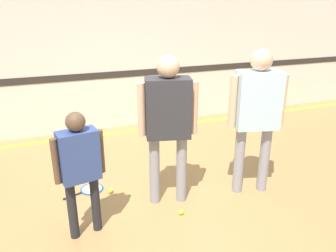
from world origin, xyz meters
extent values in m
plane|color=#A87F4C|center=(0.00, 0.00, 0.00)|extent=(16.00, 16.00, 0.00)
cube|color=silver|center=(0.00, 2.98, 1.60)|extent=(16.00, 0.06, 3.20)
cube|color=#2D2823|center=(0.00, 2.95, 1.02)|extent=(16.00, 0.01, 0.12)
cube|color=yellow|center=(0.00, 2.62, 0.00)|extent=(14.40, 0.10, 0.01)
cylinder|color=gray|center=(-0.09, 0.22, 0.42)|extent=(0.12, 0.12, 0.84)
cylinder|color=gray|center=(0.21, 0.15, 0.42)|extent=(0.12, 0.12, 0.84)
cube|color=#2D2D33|center=(0.06, 0.19, 1.17)|extent=(0.54, 0.38, 0.67)
sphere|color=#DBAD89|center=(0.06, 0.19, 1.63)|extent=(0.25, 0.25, 0.25)
cylinder|color=#DBAD89|center=(-0.22, 0.26, 1.16)|extent=(0.09, 0.09, 0.60)
cylinder|color=#DBAD89|center=(0.34, 0.11, 1.16)|extent=(0.09, 0.09, 0.60)
cylinder|color=#232328|center=(-1.06, -0.10, 0.32)|extent=(0.09, 0.09, 0.63)
cylinder|color=#232328|center=(-0.83, -0.06, 0.32)|extent=(0.09, 0.09, 0.63)
cube|color=#334784|center=(-0.95, -0.08, 0.88)|extent=(0.40, 0.27, 0.50)
sphere|color=brown|center=(-0.95, -0.08, 1.23)|extent=(0.18, 0.18, 0.18)
cylinder|color=brown|center=(-1.16, -0.12, 0.88)|extent=(0.07, 0.07, 0.45)
cylinder|color=brown|center=(-0.73, -0.04, 0.88)|extent=(0.07, 0.07, 0.45)
cylinder|color=gray|center=(1.27, 0.00, 0.43)|extent=(0.13, 0.13, 0.86)
cylinder|color=gray|center=(0.96, 0.08, 0.43)|extent=(0.13, 0.13, 0.86)
cube|color=silver|center=(1.12, 0.04, 1.20)|extent=(0.55, 0.39, 0.68)
sphere|color=#DBAD89|center=(1.12, 0.04, 1.66)|extent=(0.25, 0.25, 0.25)
cylinder|color=#DBAD89|center=(1.40, -0.04, 1.19)|extent=(0.09, 0.09, 0.61)
cylinder|color=#DBAD89|center=(0.83, 0.11, 1.19)|extent=(0.09, 0.09, 0.61)
torus|color=blue|center=(-0.77, 0.76, 0.01)|extent=(0.37, 0.37, 0.02)
cylinder|color=silver|center=(-0.77, 0.76, 0.01)|extent=(0.25, 0.25, 0.01)
cylinder|color=black|center=(-1.01, 0.68, 0.01)|extent=(0.23, 0.10, 0.02)
sphere|color=black|center=(-1.12, 0.64, 0.01)|extent=(0.03, 0.03, 0.03)
sphere|color=#CCE038|center=(0.10, -0.14, 0.03)|extent=(0.07, 0.07, 0.07)
sphere|color=#CCE038|center=(-0.56, 0.59, 0.03)|extent=(0.07, 0.07, 0.07)
camera|label=1|loc=(-1.15, -3.02, 2.23)|focal=35.00mm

